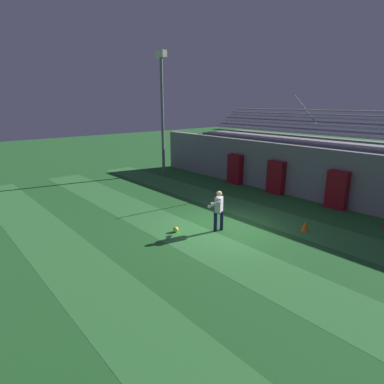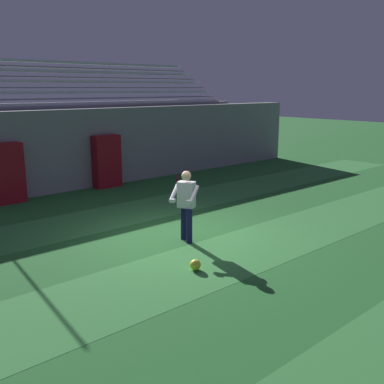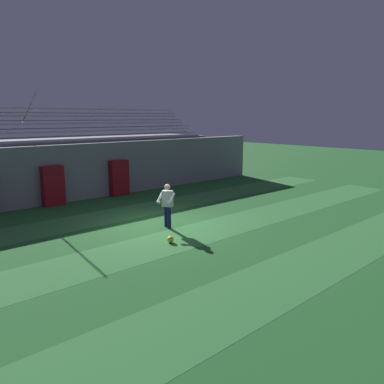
{
  "view_description": "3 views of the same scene",
  "coord_description": "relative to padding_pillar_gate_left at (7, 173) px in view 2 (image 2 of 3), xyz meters",
  "views": [
    {
      "loc": [
        8.55,
        -9.18,
        5.06
      ],
      "look_at": [
        -0.42,
        -1.47,
        1.73
      ],
      "focal_mm": 30.0,
      "sensor_mm": 36.0,
      "label": 1
    },
    {
      "loc": [
        -6.53,
        -7.99,
        3.5
      ],
      "look_at": [
        0.63,
        0.06,
        1.0
      ],
      "focal_mm": 42.0,
      "sensor_mm": 36.0,
      "label": 2
    },
    {
      "loc": [
        -8.33,
        -11.19,
        4.1
      ],
      "look_at": [
        0.21,
        -1.6,
        1.52
      ],
      "focal_mm": 35.0,
      "sensor_mm": 36.0,
      "label": 3
    }
  ],
  "objects": [
    {
      "name": "ground_plane",
      "position": [
        1.77,
        -5.95,
        -0.94
      ],
      "size": [
        80.0,
        80.0,
        0.0
      ],
      "primitive_type": "plane",
      "color": "#236028"
    },
    {
      "name": "turf_stripe_mid",
      "position": [
        1.77,
        -7.69,
        -0.93
      ],
      "size": [
        28.0,
        2.13,
        0.01
      ],
      "primitive_type": "cube",
      "color": "#337A38",
      "rests_on": "ground"
    },
    {
      "name": "turf_stripe_far",
      "position": [
        1.77,
        -3.42,
        -0.93
      ],
      "size": [
        28.0,
        2.13,
        0.01
      ],
      "primitive_type": "cube",
      "color": "#337A38",
      "rests_on": "ground"
    },
    {
      "name": "bleacher_stand",
      "position": [
        1.77,
        2.89,
        0.57
      ],
      "size": [
        18.0,
        4.05,
        5.43
      ],
      "color": "gray",
      "rests_on": "ground"
    },
    {
      "name": "water_bottle",
      "position": [
        6.05,
        -0.91,
        -0.82
      ],
      "size": [
        0.07,
        0.07,
        0.24
      ],
      "primitive_type": "cylinder",
      "color": "red",
      "rests_on": "ground"
    },
    {
      "name": "padding_pillar_gate_right",
      "position": [
        3.53,
        0.0,
        0.0
      ],
      "size": [
        0.99,
        0.44,
        1.87
      ],
      "primitive_type": "cube",
      "color": "maroon",
      "rests_on": "ground"
    },
    {
      "name": "goalkeeper",
      "position": [
        1.77,
        -6.39,
        0.02
      ],
      "size": [
        0.69,
        0.73,
        1.67
      ],
      "color": "#19194C",
      "rests_on": "ground"
    },
    {
      "name": "traffic_cone",
      "position": [
        4.11,
        -3.74,
        -0.73
      ],
      "size": [
        0.3,
        0.3,
        0.42
      ],
      "primitive_type": "cone",
      "color": "orange",
      "rests_on": "ground"
    },
    {
      "name": "back_wall",
      "position": [
        1.77,
        0.55,
        0.46
      ],
      "size": [
        24.0,
        0.6,
        2.8
      ],
      "primitive_type": "cube",
      "color": "gray",
      "rests_on": "ground"
    },
    {
      "name": "padding_pillar_gate_left",
      "position": [
        0.0,
        0.0,
        0.0
      ],
      "size": [
        0.99,
        0.44,
        1.87
      ],
      "primitive_type": "cube",
      "color": "maroon",
      "rests_on": "ground"
    },
    {
      "name": "soccer_ball",
      "position": [
        0.78,
        -7.8,
        -0.83
      ],
      "size": [
        0.22,
        0.22,
        0.22
      ],
      "primitive_type": "sphere",
      "color": "yellow",
      "rests_on": "ground"
    }
  ]
}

